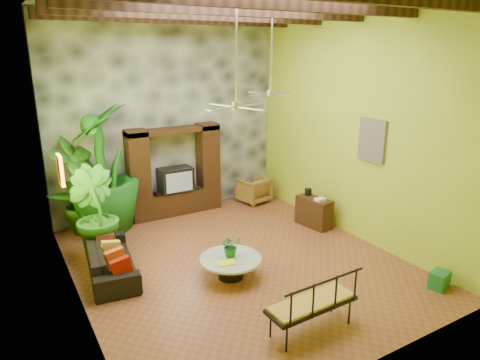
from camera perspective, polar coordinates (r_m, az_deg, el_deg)
ground at (r=8.85m, az=-0.56°, el=-10.76°), size 7.00×7.00×0.00m
back_wall at (r=11.13m, az=-9.71°, el=8.35°), size 6.00×0.02×5.00m
left_wall at (r=7.05m, az=-22.31°, el=2.42°), size 0.02×7.00×5.00m
right_wall at (r=9.82m, az=14.87°, el=6.91°), size 0.02×7.00×5.00m
stone_accent_wall at (r=11.07m, az=-9.60°, el=8.32°), size 5.98×0.10×4.98m
ceiling_beams at (r=7.87m, az=-0.67°, el=21.80°), size 5.95×5.36×0.22m
entertainment_center at (r=11.13m, az=-8.65°, el=0.30°), size 2.40×0.55×2.30m
ceiling_fan_front at (r=7.42m, az=-0.44°, el=11.44°), size 1.28×1.28×1.86m
ceiling_fan_back at (r=9.73m, az=4.15°, el=12.70°), size 1.28×1.28×1.86m
wall_art_mask at (r=8.11m, az=-22.82°, el=1.21°), size 0.06×0.32×0.55m
wall_art_painting at (r=9.42m, az=17.18°, el=5.08°), size 0.06×0.70×0.90m
sofa at (r=8.63m, az=-16.84°, el=-10.07°), size 1.06×2.14×0.60m
wicker_armchair at (r=12.01m, az=1.82°, el=-1.32°), size 0.89×0.91×0.71m
tall_plant_a at (r=10.37m, az=-20.82°, el=-0.84°), size 1.46×1.38×2.29m
tall_plant_b at (r=9.11m, az=-18.94°, el=-4.31°), size 1.25×1.33×1.91m
tall_plant_c at (r=10.35m, az=-18.03°, el=1.40°), size 2.12×2.12×2.98m
coffee_table at (r=8.17m, az=-1.25°, el=-11.23°), size 1.16×1.16×0.40m
centerpiece_plant at (r=8.09m, az=-1.23°, el=-8.74°), size 0.39×0.35×0.42m
yellow_tray at (r=7.89m, az=-1.84°, el=-10.99°), size 0.35×0.28×0.03m
iron_bench at (r=6.68m, az=10.01°, el=-15.69°), size 1.46×0.56×0.57m
side_console at (r=10.53m, az=9.82°, el=-4.24°), size 0.52×0.94×0.71m
green_bin at (r=8.66m, az=25.04°, el=-11.98°), size 0.41×0.34×0.32m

